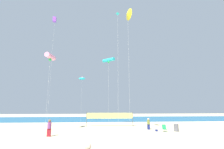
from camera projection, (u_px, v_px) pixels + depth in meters
ground_plane at (117, 138)px, 17.33m from camera, size 120.00×120.00×0.00m
ocean_band at (105, 119)px, 45.18m from camera, size 120.00×20.00×0.01m
beachgoer_olive_shirt at (148, 123)px, 24.10m from camera, size 0.37×0.37×1.60m
beachgoer_plum_shirt at (49, 127)px, 18.50m from camera, size 0.42×0.42×1.82m
folding_beach_chair at (164, 128)px, 21.99m from camera, size 0.52×0.65×0.89m
trash_barrel at (176, 128)px, 22.14m from camera, size 0.59×0.59×0.96m
volleyball_net at (110, 116)px, 28.08m from camera, size 7.81×0.41×2.40m
beach_handbag at (157, 130)px, 22.14m from camera, size 0.31×0.16×0.25m
kite_violet_box at (55, 20)px, 35.32m from camera, size 0.70×0.70×21.83m
kite_yellow_delta at (128, 14)px, 23.03m from camera, size 0.86×1.69×16.56m
kite_cyan_inflatable at (82, 79)px, 38.22m from camera, size 1.63×1.19×9.94m
kite_cyan_diamond at (118, 19)px, 26.69m from camera, size 0.51×0.51×18.07m
kite_pink_tube at (50, 57)px, 23.11m from camera, size 1.05×2.07×10.38m
kite_cyan_tube at (109, 60)px, 31.41m from camera, size 2.29×2.09×12.15m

